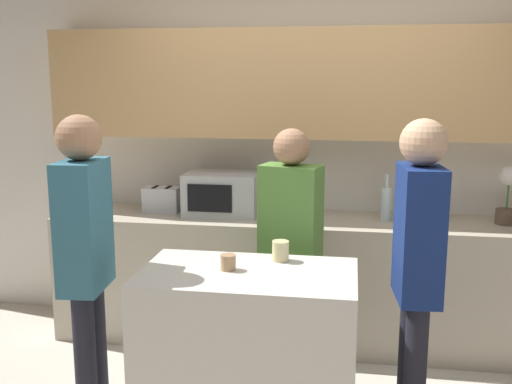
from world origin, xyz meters
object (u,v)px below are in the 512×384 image
Objects in this scene: bottle_1 at (401,208)px; potted_plant at (508,195)px; bottle_0 at (386,203)px; person_right at (417,261)px; cup_0 at (228,262)px; toaster at (162,199)px; person_center at (290,240)px; microwave at (223,193)px; cup_1 at (281,251)px; person_left at (85,252)px; bottle_2 at (418,206)px.

potted_plant is at bearing 0.68° from bottle_1.
bottle_0 is 1.25m from person_right.
person_right is (0.91, 0.06, 0.04)m from cup_0.
toaster is 1.29m from person_center.
person_center is at bearing -131.28° from bottle_1.
bottle_1 is (0.10, 0.03, -0.04)m from bottle_0.
cup_0 is (-0.83, -1.31, -0.05)m from bottle_0.
potted_plant is at bearing 39.74° from cup_0.
potted_plant reaches higher than microwave.
person_center is 0.84m from person_right.
bottle_0 reaches higher than cup_1.
bottle_1 is 1.34m from cup_1.
toaster is at bearing 119.94° from cup_0.
person_left reaches higher than microwave.
potted_plant is 1.59m from person_center.
person_left is (-1.54, -1.39, -0.01)m from bottle_0.
bottle_1 reaches higher than cup_1.
bottle_2 is at bearing 122.90° from person_left.
microwave is at bearing -179.95° from potted_plant.
bottle_1 is at bearing -116.66° from person_center.
person_right is at bearing -95.72° from bottle_2.
person_right reaches higher than cup_1.
person_center is (0.57, -0.78, -0.11)m from microwave.
bottle_1 is at bearing -0.28° from toaster.
cup_1 is at bearing -126.40° from bottle_2.
potted_plant reaches higher than toaster.
bottle_1 is at bearing -179.32° from potted_plant.
person_center is (1.03, -0.78, -0.05)m from toaster.
person_right is at bearing -46.17° from microwave.
bottle_0 is 0.21m from bottle_2.
potted_plant is 0.23× the size of person_right.
toaster is 2.47× the size of cup_1.
bottle_2 is 1.64m from cup_0.
bottle_1 is at bearing 58.92° from cup_1.
person_left is at bearing -164.31° from cup_1.
bottle_2 reaches higher than cup_0.
person_right is (0.08, -1.25, -0.02)m from bottle_0.
person_center is (-0.58, -0.74, -0.09)m from bottle_0.
bottle_1 is 1.63m from cup_0.
person_center is (0.01, 0.37, -0.05)m from cup_1.
bottle_0 is at bearing 62.17° from cup_1.
person_center is (-1.37, -0.78, -0.16)m from potted_plant.
bottle_0 is 0.19× the size of person_right.
bottle_2 is 3.03× the size of cup_1.
person_center reaches higher than cup_0.
person_left is (0.06, -1.42, 0.02)m from toaster.
cup_1 is 0.99m from person_left.
microwave is 1.39m from cup_0.
toaster is 0.15× the size of person_right.
microwave reaches higher than cup_0.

